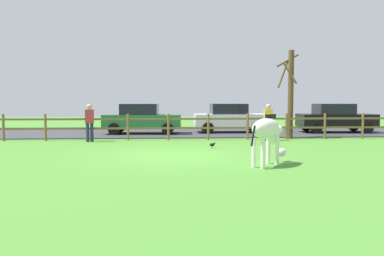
{
  "coord_description": "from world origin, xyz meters",
  "views": [
    {
      "loc": [
        -0.22,
        -12.72,
        1.8
      ],
      "look_at": [
        0.69,
        1.25,
        0.81
      ],
      "focal_mm": 36.79,
      "sensor_mm": 36.0,
      "label": 1
    }
  ],
  "objects_px": {
    "bare_tree": "(290,92)",
    "crow_on_grass": "(212,145)",
    "zebra": "(267,132)",
    "parked_car_black": "(335,118)",
    "parked_car_green": "(142,118)",
    "parked_car_white": "(230,118)",
    "visitor_left_of_tree": "(90,121)",
    "visitor_right_of_tree": "(268,120)"
  },
  "relations": [
    {
      "from": "bare_tree",
      "to": "crow_on_grass",
      "type": "height_order",
      "value": "bare_tree"
    },
    {
      "from": "zebra",
      "to": "parked_car_black",
      "type": "bearing_deg",
      "value": 57.99
    },
    {
      "from": "crow_on_grass",
      "to": "parked_car_green",
      "type": "bearing_deg",
      "value": 116.38
    },
    {
      "from": "parked_car_white",
      "to": "visitor_left_of_tree",
      "type": "relative_size",
      "value": 2.44
    },
    {
      "from": "visitor_left_of_tree",
      "to": "visitor_right_of_tree",
      "type": "xyz_separation_m",
      "value": [
        7.81,
        -0.04,
        0.0
      ]
    },
    {
      "from": "parked_car_white",
      "to": "parked_car_black",
      "type": "bearing_deg",
      "value": -4.15
    },
    {
      "from": "parked_car_white",
      "to": "visitor_left_of_tree",
      "type": "bearing_deg",
      "value": -149.12
    },
    {
      "from": "crow_on_grass",
      "to": "parked_car_green",
      "type": "distance_m",
      "value": 6.81
    },
    {
      "from": "crow_on_grass",
      "to": "visitor_left_of_tree",
      "type": "height_order",
      "value": "visitor_left_of_tree"
    },
    {
      "from": "zebra",
      "to": "parked_car_black",
      "type": "relative_size",
      "value": 0.38
    },
    {
      "from": "zebra",
      "to": "visitor_left_of_tree",
      "type": "xyz_separation_m",
      "value": [
        -6.07,
        6.63,
        -0.02
      ]
    },
    {
      "from": "bare_tree",
      "to": "visitor_right_of_tree",
      "type": "distance_m",
      "value": 2.03
    },
    {
      "from": "bare_tree",
      "to": "crow_on_grass",
      "type": "bearing_deg",
      "value": -139.79
    },
    {
      "from": "zebra",
      "to": "parked_car_black",
      "type": "xyz_separation_m",
      "value": [
        6.43,
        10.28,
        -0.08
      ]
    },
    {
      "from": "bare_tree",
      "to": "visitor_left_of_tree",
      "type": "height_order",
      "value": "bare_tree"
    },
    {
      "from": "crow_on_grass",
      "to": "parked_car_white",
      "type": "bearing_deg",
      "value": 75.03
    },
    {
      "from": "zebra",
      "to": "visitor_left_of_tree",
      "type": "height_order",
      "value": "visitor_left_of_tree"
    },
    {
      "from": "crow_on_grass",
      "to": "parked_car_white",
      "type": "height_order",
      "value": "parked_car_white"
    },
    {
      "from": "parked_car_green",
      "to": "parked_car_black",
      "type": "distance_m",
      "value": 10.47
    },
    {
      "from": "parked_car_green",
      "to": "visitor_right_of_tree",
      "type": "relative_size",
      "value": 2.49
    },
    {
      "from": "zebra",
      "to": "parked_car_white",
      "type": "bearing_deg",
      "value": 86.09
    },
    {
      "from": "zebra",
      "to": "parked_car_white",
      "type": "distance_m",
      "value": 10.72
    },
    {
      "from": "parked_car_green",
      "to": "parked_car_white",
      "type": "height_order",
      "value": "same"
    },
    {
      "from": "parked_car_white",
      "to": "visitor_right_of_tree",
      "type": "height_order",
      "value": "visitor_right_of_tree"
    },
    {
      "from": "bare_tree",
      "to": "parked_car_white",
      "type": "distance_m",
      "value": 4.13
    },
    {
      "from": "parked_car_white",
      "to": "visitor_left_of_tree",
      "type": "xyz_separation_m",
      "value": [
        -6.8,
        -4.06,
        0.06
      ]
    },
    {
      "from": "parked_car_white",
      "to": "visitor_right_of_tree",
      "type": "bearing_deg",
      "value": -76.1
    },
    {
      "from": "crow_on_grass",
      "to": "parked_car_white",
      "type": "xyz_separation_m",
      "value": [
        1.76,
        6.59,
        0.72
      ]
    },
    {
      "from": "visitor_right_of_tree",
      "to": "parked_car_green",
      "type": "bearing_deg",
      "value": 148.29
    },
    {
      "from": "parked_car_black",
      "to": "visitor_left_of_tree",
      "type": "height_order",
      "value": "visitor_left_of_tree"
    },
    {
      "from": "zebra",
      "to": "crow_on_grass",
      "type": "height_order",
      "value": "zebra"
    },
    {
      "from": "visitor_left_of_tree",
      "to": "crow_on_grass",
      "type": "bearing_deg",
      "value": -26.67
    },
    {
      "from": "parked_car_green",
      "to": "parked_car_white",
      "type": "xyz_separation_m",
      "value": [
        4.77,
        0.53,
        0.0
      ]
    },
    {
      "from": "visitor_left_of_tree",
      "to": "parked_car_green",
      "type": "bearing_deg",
      "value": 60.18
    },
    {
      "from": "bare_tree",
      "to": "parked_car_white",
      "type": "relative_size",
      "value": 1.03
    },
    {
      "from": "parked_car_black",
      "to": "visitor_left_of_tree",
      "type": "relative_size",
      "value": 2.48
    },
    {
      "from": "bare_tree",
      "to": "parked_car_white",
      "type": "bearing_deg",
      "value": 125.85
    },
    {
      "from": "zebra",
      "to": "crow_on_grass",
      "type": "bearing_deg",
      "value": 104.13
    },
    {
      "from": "bare_tree",
      "to": "visitor_right_of_tree",
      "type": "bearing_deg",
      "value": -143.68
    },
    {
      "from": "parked_car_green",
      "to": "visitor_left_of_tree",
      "type": "height_order",
      "value": "visitor_left_of_tree"
    },
    {
      "from": "bare_tree",
      "to": "crow_on_grass",
      "type": "xyz_separation_m",
      "value": [
        -4.05,
        -3.42,
        -2.05
      ]
    },
    {
      "from": "parked_car_black",
      "to": "parked_car_green",
      "type": "bearing_deg",
      "value": -179.37
    }
  ]
}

